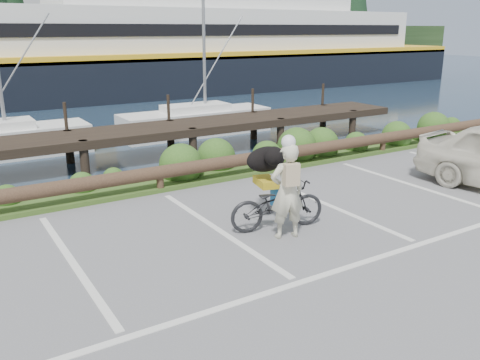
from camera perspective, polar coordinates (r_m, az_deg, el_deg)
ground at (r=7.77m, az=4.79°, el=-10.28°), size 72.00×72.00×0.00m
vegetation_strip at (r=12.11m, az=-10.22°, el=-0.22°), size 34.00×1.60×0.10m
log_rail at (r=11.51m, az=-8.90°, el=-1.32°), size 32.00×0.30×0.60m
bicycle at (r=9.19m, az=4.21°, el=-2.75°), size 1.87×1.00×0.93m
cyclist at (r=8.71m, az=5.32°, el=-1.27°), size 0.69×0.53×1.68m
dog at (r=9.49m, az=2.96°, el=2.36°), size 0.58×0.90×0.48m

